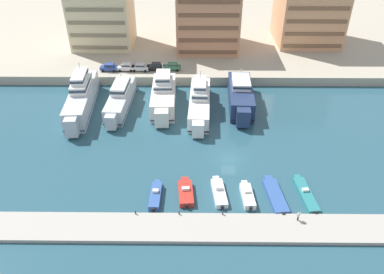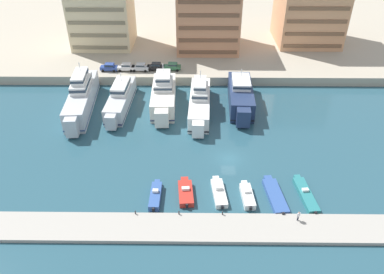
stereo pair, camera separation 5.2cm
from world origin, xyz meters
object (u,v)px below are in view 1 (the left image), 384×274
Objects in this scene: yacht_silver_left at (120,98)px; motorboat_teal_center_right at (306,194)px; yacht_white_center_left at (200,101)px; yacht_silver_far_left at (81,97)px; motorboat_white_mid_left at (219,192)px; car_black_center_left at (156,66)px; pedestrian_near_edge at (299,215)px; motorboat_red_left at (186,192)px; car_silver_mid_left at (140,67)px; car_green_center at (172,66)px; motorboat_white_center_left at (247,195)px; car_white_left at (126,67)px; yacht_ivory_mid_left at (163,95)px; yacht_navy_center at (241,96)px; car_blue_far_left at (109,67)px; motorboat_blue_center at (275,195)px; motorboat_blue_far_left at (156,195)px.

motorboat_teal_center_right is at bearing -39.75° from yacht_silver_left.
yacht_silver_far_left is at bearing 178.33° from yacht_white_center_left.
car_black_center_left is at bearing 107.84° from motorboat_white_mid_left.
car_black_center_left is at bearing 117.10° from pedestrian_near_edge.
pedestrian_near_edge is (30.03, -32.43, -0.52)m from yacht_silver_left.
motorboat_red_left is (-2.29, -25.43, -1.77)m from yacht_white_center_left.
yacht_silver_left reaches higher than car_silver_mid_left.
motorboat_teal_center_right is 46.95m from car_green_center.
motorboat_white_center_left is at bearing -72.11° from car_green_center.
yacht_ivory_mid_left is at bearing -52.60° from car_white_left.
yacht_silver_left is at bearing 175.04° from yacht_white_center_left.
yacht_navy_center is (33.12, 1.63, -0.44)m from yacht_silver_far_left.
yacht_silver_left reaches higher than motorboat_teal_center_right.
car_blue_far_left is at bearing 124.69° from motorboat_white_center_left.
yacht_white_center_left is 28.22m from motorboat_blue_center.
motorboat_red_left is 1.53× the size of car_blue_far_left.
motorboat_blue_far_left reaches higher than motorboat_red_left.
car_silver_mid_left is (-14.02, 15.13, 0.86)m from yacht_white_center_left.
yacht_navy_center is 4.45× the size of car_silver_mid_left.
car_green_center is at bearing 112.46° from yacht_white_center_left.
motorboat_red_left is at bearing 160.51° from pedestrian_near_edge.
yacht_silver_far_left is 1.10× the size of yacht_white_center_left.
car_white_left is (-28.69, 41.03, 2.73)m from motorboat_blue_center.
yacht_navy_center is 2.88× the size of motorboat_blue_far_left.
car_black_center_left is at bearing 112.66° from motorboat_white_center_left.
motorboat_blue_center is 5.40× the size of pedestrian_near_edge.
car_black_center_left is at bearing 117.56° from motorboat_blue_center.
motorboat_white_mid_left is at bearing -69.40° from yacht_ivory_mid_left.
car_green_center is (3.91, 0.08, 0.00)m from car_black_center_left.
motorboat_blue_center is 45.15m from car_green_center.
motorboat_teal_center_right is 2.03× the size of car_blue_far_left.
motorboat_blue_center is (35.70, -26.54, -2.38)m from yacht_silver_far_left.
car_blue_far_left is (-28.46, 41.12, 2.58)m from motorboat_white_center_left.
yacht_ivory_mid_left is 2.86× the size of motorboat_blue_far_left.
pedestrian_near_edge is at bearing -47.20° from yacht_silver_left.
car_silver_mid_left reaches higher than motorboat_red_left.
motorboat_red_left is at bearing 178.29° from motorboat_blue_center.
yacht_navy_center is 29.11m from car_white_left.
car_silver_mid_left is (-16.79, 40.44, 2.67)m from motorboat_white_mid_left.
motorboat_blue_far_left is at bearing -104.56° from yacht_white_center_left.
motorboat_red_left is 1.54× the size of car_green_center.
motorboat_white_center_left is at bearing -67.34° from car_black_center_left.
yacht_ivory_mid_left reaches higher than motorboat_white_mid_left.
yacht_navy_center is at bearing 104.56° from motorboat_teal_center_right.
car_blue_far_left is (3.01, 14.34, 0.35)m from yacht_silver_far_left.
yacht_silver_far_left reaches higher than yacht_white_center_left.
motorboat_white_center_left is at bearing -93.31° from yacht_navy_center.
yacht_ivory_mid_left is 11.68× the size of pedestrian_near_edge.
motorboat_white_mid_left is 1.67× the size of car_black_center_left.
yacht_navy_center is at bearing 61.58° from motorboat_blue_far_left.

